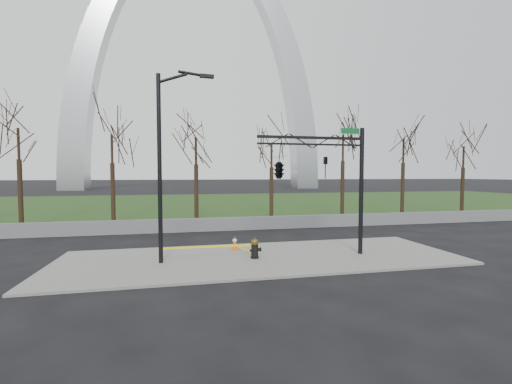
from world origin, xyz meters
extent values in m
plane|color=black|center=(0.00, 0.00, 0.00)|extent=(500.00, 500.00, 0.00)
cube|color=slate|center=(0.00, 0.00, 0.05)|extent=(18.00, 6.00, 0.10)
cube|color=#233E16|center=(0.00, 30.00, 0.03)|extent=(120.00, 40.00, 0.06)
cube|color=#59595B|center=(0.00, 8.00, 0.45)|extent=(60.00, 0.30, 0.90)
cylinder|color=black|center=(-0.39, -0.20, 0.13)|extent=(0.37, 0.37, 0.07)
cylinder|color=black|center=(-0.39, -0.20, 0.43)|extent=(0.28, 0.28, 0.66)
cylinder|color=black|center=(-0.16, -0.20, 0.48)|extent=(0.22, 0.18, 0.18)
cylinder|color=black|center=(-0.55, -0.20, 0.45)|extent=(0.11, 0.11, 0.11)
cylinder|color=brown|center=(-0.39, -0.20, 0.78)|extent=(0.33, 0.33, 0.07)
ellipsoid|color=brown|center=(-0.39, -0.20, 0.84)|extent=(0.31, 0.31, 0.23)
cylinder|color=brown|center=(-0.39, -0.20, 0.98)|extent=(0.07, 0.07, 0.09)
cube|color=orange|center=(-1.01, 1.65, 0.12)|extent=(0.44, 0.44, 0.04)
cone|color=orange|center=(-1.01, 1.65, 0.46)|extent=(0.27, 0.27, 0.65)
cylinder|color=white|center=(-1.01, 1.65, 0.58)|extent=(0.21, 0.21, 0.10)
cylinder|color=black|center=(-4.44, -0.11, 4.00)|extent=(0.18, 0.18, 8.00)
cylinder|color=black|center=(-3.89, -0.08, 7.85)|extent=(1.27, 0.20, 0.56)
cylinder|color=black|center=(-3.04, -0.02, 8.10)|extent=(1.21, 0.20, 0.22)
cube|color=black|center=(-2.44, 0.02, 8.05)|extent=(0.61, 0.26, 0.14)
cylinder|color=black|center=(4.69, -0.40, 3.00)|extent=(0.20, 0.20, 6.00)
cube|color=black|center=(2.19, -0.37, 5.50)|extent=(5.00, 0.18, 0.12)
cube|color=black|center=(2.19, -0.37, 5.20)|extent=(5.00, 0.14, 0.08)
cube|color=#0C5926|center=(4.09, -0.39, 5.85)|extent=(0.90, 0.05, 0.25)
imported|color=black|center=(2.89, -0.38, 4.15)|extent=(0.17, 0.20, 1.00)
imported|color=black|center=(0.69, -0.35, 4.15)|extent=(0.56, 2.49, 1.00)
cube|color=yellow|center=(-2.41, -0.16, 0.70)|extent=(4.05, 0.09, 0.08)
cube|color=yellow|center=(-0.70, 0.73, 0.32)|extent=(0.63, 1.86, 0.08)
camera|label=1|loc=(-3.43, -14.56, 3.84)|focal=23.31mm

